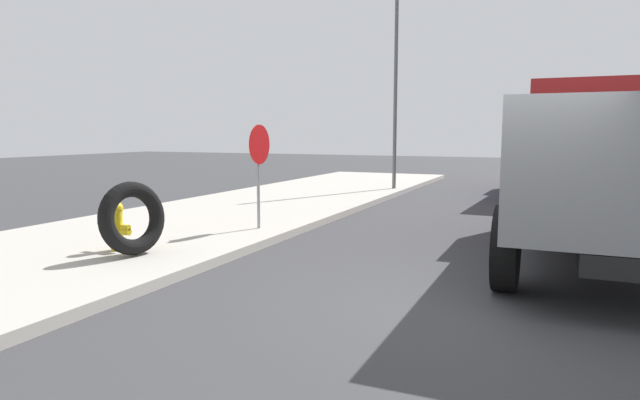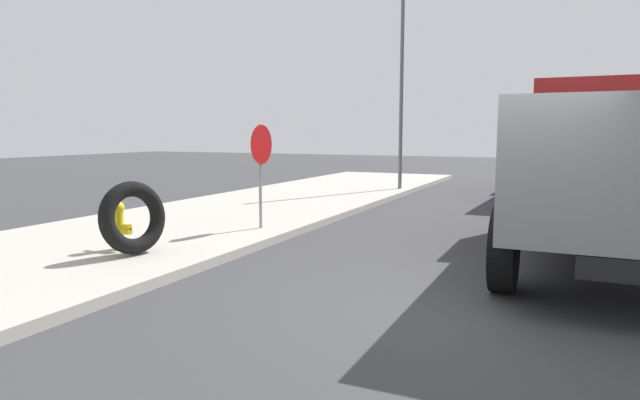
{
  "view_description": "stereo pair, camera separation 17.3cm",
  "coord_description": "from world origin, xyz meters",
  "px_view_note": "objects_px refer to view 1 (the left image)",
  "views": [
    {
      "loc": [
        -6.31,
        -0.66,
        2.01
      ],
      "look_at": [
        1.72,
        2.87,
        0.93
      ],
      "focal_mm": 30.7,
      "sensor_mm": 36.0,
      "label": 1
    },
    {
      "loc": [
        -6.24,
        -0.82,
        2.01
      ],
      "look_at": [
        1.72,
        2.87,
        0.93
      ],
      "focal_mm": 30.7,
      "sensor_mm": 36.0,
      "label": 2
    }
  ],
  "objects_px": {
    "fire_hydrant": "(117,224)",
    "stop_sign": "(259,157)",
    "dump_truck_blue": "(564,145)",
    "street_light_pole": "(396,88)",
    "dump_truck_gray": "(608,158)",
    "loose_tire": "(132,218)"
  },
  "relations": [
    {
      "from": "stop_sign",
      "to": "dump_truck_blue",
      "type": "xyz_separation_m",
      "value": [
        10.16,
        -5.41,
        0.07
      ]
    },
    {
      "from": "stop_sign",
      "to": "dump_truck_gray",
      "type": "xyz_separation_m",
      "value": [
        0.5,
        -6.0,
        0.07
      ]
    },
    {
      "from": "fire_hydrant",
      "to": "stop_sign",
      "type": "relative_size",
      "value": 0.39
    },
    {
      "from": "dump_truck_gray",
      "to": "dump_truck_blue",
      "type": "xyz_separation_m",
      "value": [
        9.66,
        0.59,
        0.0
      ]
    },
    {
      "from": "fire_hydrant",
      "to": "dump_truck_blue",
      "type": "bearing_deg",
      "value": -26.82
    },
    {
      "from": "stop_sign",
      "to": "dump_truck_blue",
      "type": "relative_size",
      "value": 0.28
    },
    {
      "from": "dump_truck_gray",
      "to": "dump_truck_blue",
      "type": "distance_m",
      "value": 9.67
    },
    {
      "from": "dump_truck_gray",
      "to": "loose_tire",
      "type": "bearing_deg",
      "value": 116.94
    },
    {
      "from": "dump_truck_blue",
      "to": "street_light_pole",
      "type": "xyz_separation_m",
      "value": [
        -1.63,
        5.16,
        1.84
      ]
    },
    {
      "from": "fire_hydrant",
      "to": "loose_tire",
      "type": "distance_m",
      "value": 0.55
    },
    {
      "from": "dump_truck_gray",
      "to": "street_light_pole",
      "type": "height_order",
      "value": "street_light_pole"
    },
    {
      "from": "stop_sign",
      "to": "fire_hydrant",
      "type": "bearing_deg",
      "value": 158.15
    },
    {
      "from": "street_light_pole",
      "to": "loose_tire",
      "type": "bearing_deg",
      "value": 175.84
    },
    {
      "from": "dump_truck_blue",
      "to": "street_light_pole",
      "type": "height_order",
      "value": "street_light_pole"
    },
    {
      "from": "loose_tire",
      "to": "stop_sign",
      "type": "distance_m",
      "value": 3.01
    },
    {
      "from": "fire_hydrant",
      "to": "loose_tire",
      "type": "xyz_separation_m",
      "value": [
        -0.18,
        -0.49,
        0.15
      ]
    },
    {
      "from": "stop_sign",
      "to": "dump_truck_blue",
      "type": "height_order",
      "value": "dump_truck_blue"
    },
    {
      "from": "loose_tire",
      "to": "dump_truck_blue",
      "type": "relative_size",
      "value": 0.16
    },
    {
      "from": "stop_sign",
      "to": "dump_truck_blue",
      "type": "distance_m",
      "value": 11.51
    },
    {
      "from": "loose_tire",
      "to": "fire_hydrant",
      "type": "bearing_deg",
      "value": 69.84
    },
    {
      "from": "fire_hydrant",
      "to": "street_light_pole",
      "type": "bearing_deg",
      "value": -6.72
    },
    {
      "from": "stop_sign",
      "to": "street_light_pole",
      "type": "xyz_separation_m",
      "value": [
        8.53,
        -0.25,
        1.91
      ]
    }
  ]
}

